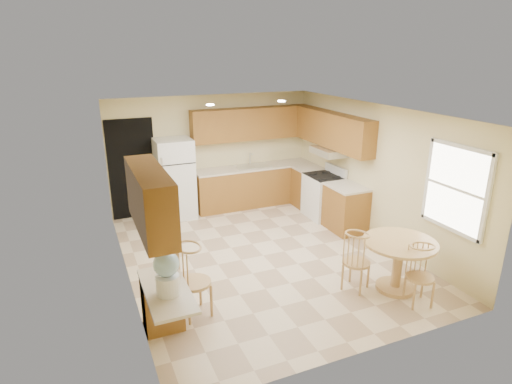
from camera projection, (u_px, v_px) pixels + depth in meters
name	position (u px, v px, depth m)	size (l,w,h in m)	color
floor	(263.00, 255.00, 7.45)	(5.50, 5.50, 0.00)	beige
ceiling	(264.00, 111.00, 6.65)	(4.50, 5.50, 0.02)	white
wall_back	(213.00, 152.00, 9.44)	(4.50, 0.02, 2.50)	beige
wall_front	(367.00, 259.00, 4.65)	(4.50, 0.02, 2.50)	beige
wall_left	(122.00, 206.00, 6.21)	(0.02, 5.50, 2.50)	beige
wall_right	(375.00, 173.00, 7.89)	(0.02, 5.50, 2.50)	beige
doorway	(132.00, 169.00, 8.84)	(0.90, 0.02, 2.10)	black
base_cab_back	(254.00, 186.00, 9.77)	(2.75, 0.60, 0.87)	#916025
counter_back	(254.00, 167.00, 9.62)	(2.75, 0.63, 0.04)	beige
base_cab_right_a	(308.00, 188.00, 9.65)	(0.60, 0.59, 0.87)	#916025
counter_right_a	(309.00, 168.00, 9.51)	(0.63, 0.59, 0.04)	beige
base_cab_right_b	(346.00, 209.00, 8.39)	(0.60, 0.80, 0.87)	#916025
counter_right_b	(347.00, 187.00, 8.24)	(0.63, 0.80, 0.04)	beige
upper_cab_back	(252.00, 124.00, 9.44)	(2.75, 0.33, 0.70)	#916025
upper_cab_right	(333.00, 130.00, 8.69)	(0.33, 2.42, 0.70)	#916025
upper_cab_left	(150.00, 200.00, 4.69)	(0.33, 1.40, 0.70)	#916025
sink	(253.00, 166.00, 9.61)	(0.78, 0.44, 0.01)	silver
range_hood	(329.00, 151.00, 8.77)	(0.50, 0.76, 0.14)	silver
desk_pedestal	(162.00, 302.00, 5.44)	(0.48, 0.42, 0.72)	#916025
desk_top	(167.00, 290.00, 4.98)	(0.50, 1.20, 0.04)	beige
window	(456.00, 189.00, 6.19)	(0.06, 1.12, 1.30)	white
can_light_a	(210.00, 105.00, 7.51)	(0.14, 0.14, 0.02)	white
can_light_b	(281.00, 101.00, 8.04)	(0.14, 0.14, 0.02)	white
refrigerator	(175.00, 179.00, 8.92)	(0.74, 0.72, 1.68)	white
stove	(323.00, 196.00, 9.04)	(0.65, 0.76, 1.09)	white
dining_table	(398.00, 258.00, 6.25)	(1.06, 1.06, 0.78)	tan
chair_table_a	(361.00, 258.00, 6.18)	(0.40, 0.51, 0.91)	tan
chair_table_b	(426.00, 273.00, 5.81)	(0.38, 0.41, 0.87)	tan
chair_desk	(196.00, 277.00, 5.52)	(0.45, 0.59, 1.02)	tan
water_crock	(167.00, 272.00, 4.79)	(0.29, 0.29, 0.61)	white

